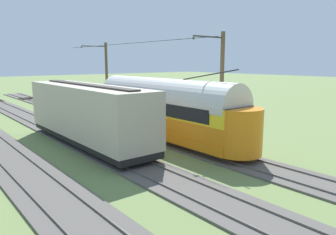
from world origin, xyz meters
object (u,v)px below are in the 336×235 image
boxcar_adjacent (87,113)px  catenary_pole_mid_near (221,86)px  catenary_pole_foreground (106,77)px  switch_stand (102,108)px  vintage_streetcar (164,108)px

boxcar_adjacent → catenary_pole_mid_near: size_ratio=1.74×
boxcar_adjacent → catenary_pole_foreground: (-7.40, -10.99, 1.69)m
boxcar_adjacent → switch_stand: bearing=-122.1°
vintage_streetcar → boxcar_adjacent: (4.81, -1.97, -0.09)m
vintage_streetcar → boxcar_adjacent: bearing=-22.2°
vintage_streetcar → catenary_pole_mid_near: catenary_pole_mid_near is taller
boxcar_adjacent → catenary_pole_mid_near: 9.02m
vintage_streetcar → catenary_pole_mid_near: size_ratio=2.13×
catenary_pole_mid_near → vintage_streetcar: bearing=-48.4°
switch_stand → catenary_pole_mid_near: bearing=94.0°
catenary_pole_foreground → switch_stand: bearing=39.0°
switch_stand → catenary_pole_foreground: bearing=-141.0°
vintage_streetcar → catenary_pole_mid_near: 4.21m
switch_stand → vintage_streetcar: bearing=82.8°
catenary_pole_mid_near → catenary_pole_foreground: bearing=-90.0°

